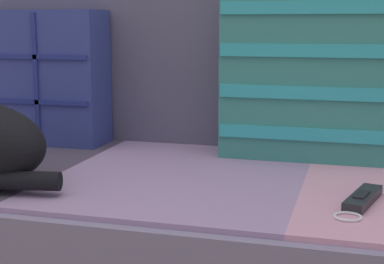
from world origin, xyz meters
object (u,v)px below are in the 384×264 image
throw_pillow_quilted (24,77)px  throw_pillow_striped (310,70)px  game_remote_near (362,200)px  couch (153,243)px

throw_pillow_quilted → throw_pillow_striped: (0.78, -0.00, 0.04)m
throw_pillow_quilted → game_remote_near: (0.91, -0.36, -0.17)m
throw_pillow_quilted → game_remote_near: bearing=-21.7°
couch → throw_pillow_quilted: size_ratio=3.99×
couch → game_remote_near: 0.54m
throw_pillow_quilted → throw_pillow_striped: throw_pillow_striped is taller
throw_pillow_quilted → game_remote_near: 1.00m
throw_pillow_striped → game_remote_near: 0.44m
game_remote_near → couch: bearing=159.8°
couch → game_remote_near: game_remote_near is taller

